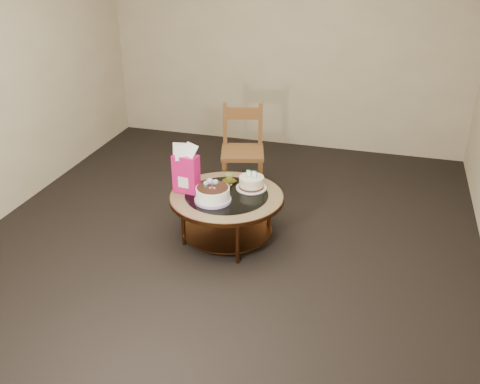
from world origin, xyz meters
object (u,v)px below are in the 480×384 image
(cream_cake, at_px, (251,183))
(gift_bag, at_px, (186,169))
(decorated_cake, at_px, (213,195))
(coffee_table, at_px, (227,203))
(dining_chair, at_px, (243,150))

(cream_cake, relative_size, gift_bag, 0.63)
(decorated_cake, height_order, gift_bag, gift_bag)
(coffee_table, height_order, dining_chair, dining_chair)
(coffee_table, bearing_deg, decorated_cake, -118.46)
(coffee_table, relative_size, gift_bag, 2.30)
(cream_cake, height_order, gift_bag, gift_bag)
(decorated_cake, bearing_deg, cream_cake, 51.79)
(coffee_table, xyz_separation_m, cream_cake, (0.18, 0.18, 0.13))
(gift_bag, height_order, dining_chair, dining_chair)
(cream_cake, xyz_separation_m, dining_chair, (-0.31, 0.81, -0.03))
(dining_chair, bearing_deg, decorated_cake, -102.60)
(dining_chair, bearing_deg, gift_bag, -118.03)
(coffee_table, height_order, gift_bag, gift_bag)
(coffee_table, relative_size, cream_cake, 3.67)
(decorated_cake, height_order, dining_chair, dining_chair)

